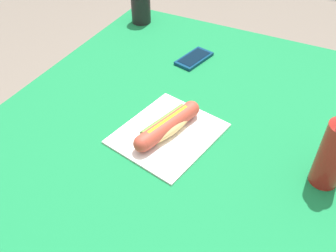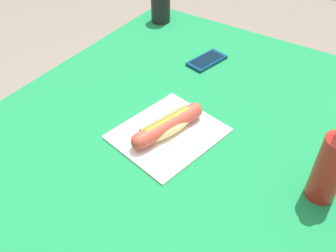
{
  "view_description": "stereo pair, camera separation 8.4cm",
  "coord_description": "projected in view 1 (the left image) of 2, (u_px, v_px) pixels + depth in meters",
  "views": [
    {
      "loc": [
        -0.7,
        -0.33,
        1.42
      ],
      "look_at": [
        -0.06,
        0.0,
        0.77
      ],
      "focal_mm": 39.15,
      "sensor_mm": 36.0,
      "label": 1
    },
    {
      "loc": [
        -0.66,
        -0.4,
        1.42
      ],
      "look_at": [
        -0.06,
        0.0,
        0.77
      ],
      "focal_mm": 39.15,
      "sensor_mm": 36.0,
      "label": 2
    }
  ],
  "objects": [
    {
      "name": "soda_bottle",
      "position": [
        336.0,
        149.0,
        0.8
      ],
      "size": [
        0.07,
        0.07,
        0.24
      ],
      "color": "maroon",
      "rests_on": "dining_table"
    },
    {
      "name": "hot_dog",
      "position": [
        168.0,
        125.0,
        0.97
      ],
      "size": [
        0.23,
        0.1,
        0.05
      ],
      "color": "#E5BC75",
      "rests_on": "paper_wrapper"
    },
    {
      "name": "dining_table",
      "position": [
        177.0,
        151.0,
        1.11
      ],
      "size": [
        1.22,
        1.01,
        0.74
      ],
      "color": "brown",
      "rests_on": "ground"
    },
    {
      "name": "paper_wrapper",
      "position": [
        168.0,
        133.0,
        0.99
      ],
      "size": [
        0.31,
        0.28,
        0.01
      ],
      "primitive_type": "cube",
      "rotation": [
        0.0,
        0.0,
        -0.2
      ],
      "color": "silver",
      "rests_on": "dining_table"
    },
    {
      "name": "drinking_cup",
      "position": [
        141.0,
        7.0,
        1.45
      ],
      "size": [
        0.08,
        0.08,
        0.12
      ],
      "primitive_type": "cylinder",
      "color": "black",
      "rests_on": "dining_table"
    },
    {
      "name": "cell_phone",
      "position": [
        194.0,
        58.0,
        1.27
      ],
      "size": [
        0.15,
        0.1,
        0.01
      ],
      "color": "#0A2D4C",
      "rests_on": "dining_table"
    }
  ]
}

